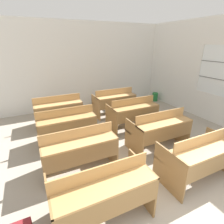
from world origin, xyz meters
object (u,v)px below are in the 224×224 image
at_px(bench_third_left, 66,125).
at_px(bench_front_left, 102,191).
at_px(bench_front_right, 200,155).
at_px(bench_back_left, 58,109).
at_px(bench_second_left, 79,149).
at_px(bench_third_right, 133,112).
at_px(bench_back_right, 114,101).
at_px(bench_second_right, 159,129).
at_px(wastepaper_bin, 155,97).

bearing_deg(bench_third_left, bench_front_left, -90.14).
bearing_deg(bench_front_right, bench_back_left, 118.47).
bearing_deg(bench_second_left, bench_back_left, 89.70).
bearing_deg(bench_third_right, bench_back_right, 91.05).
xyz_separation_m(bench_second_right, bench_back_right, (-0.03, 2.26, 0.00)).
xyz_separation_m(bench_third_left, bench_third_right, (1.86, -0.00, 0.00)).
height_order(bench_third_right, wastepaper_bin, bench_third_right).
xyz_separation_m(bench_second_right, bench_third_right, (-0.01, 1.13, 0.00)).
bearing_deg(wastepaper_bin, bench_third_right, -141.42).
distance_m(bench_second_left, wastepaper_bin, 5.02).
xyz_separation_m(bench_third_left, bench_back_right, (1.84, 1.13, 0.00)).
relative_size(bench_front_left, wastepaper_bin, 3.80).
xyz_separation_m(bench_front_right, bench_second_right, (0.03, 1.11, 0.00)).
relative_size(bench_front_right, bench_third_right, 1.00).
bearing_deg(bench_back_right, bench_front_right, -90.07).
bearing_deg(bench_third_right, wastepaper_bin, 38.58).
distance_m(bench_third_left, bench_third_right, 1.86).
xyz_separation_m(bench_front_right, bench_third_right, (0.02, 2.24, 0.00)).
bearing_deg(bench_third_right, bench_front_left, -129.84).
relative_size(bench_front_left, bench_second_right, 1.00).
relative_size(bench_second_right, bench_back_left, 1.00).
height_order(bench_second_right, wastepaper_bin, bench_second_right).
bearing_deg(wastepaper_bin, bench_front_right, -119.25).
bearing_deg(bench_front_right, bench_second_left, 148.86).
bearing_deg(bench_second_right, bench_third_left, 148.82).
height_order(bench_third_right, bench_back_left, same).
bearing_deg(bench_third_left, bench_back_left, 89.89).
height_order(bench_third_left, bench_back_left, same).
relative_size(bench_front_left, bench_second_left, 1.00).
relative_size(bench_back_left, bench_back_right, 1.00).
relative_size(bench_third_left, wastepaper_bin, 3.80).
height_order(bench_front_right, wastepaper_bin, bench_front_right).
distance_m(bench_second_left, bench_second_right, 1.88).
distance_m(bench_front_left, bench_front_right, 1.84).
bearing_deg(bench_back_right, bench_front_left, -118.67).
distance_m(bench_back_left, wastepaper_bin, 4.14).
bearing_deg(bench_second_right, wastepaper_bin, 52.65).
bearing_deg(bench_second_right, bench_back_right, 90.75).
bearing_deg(bench_front_left, bench_second_left, 90.21).
bearing_deg(bench_second_left, wastepaper_bin, 35.31).
bearing_deg(bench_second_left, bench_front_right, -31.14).
bearing_deg(bench_back_right, wastepaper_bin, 15.82).
bearing_deg(wastepaper_bin, bench_back_left, -171.17).
bearing_deg(wastepaper_bin, bench_front_left, -135.56).
bearing_deg(bench_second_left, bench_front_left, -89.79).
relative_size(bench_back_left, wastepaper_bin, 3.80).
relative_size(bench_second_right, bench_back_right, 1.00).
bearing_deg(bench_second_right, bench_second_left, 179.92).
bearing_deg(wastepaper_bin, bench_third_left, -156.55).
xyz_separation_m(bench_front_left, bench_third_left, (0.01, 2.24, 0.00)).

